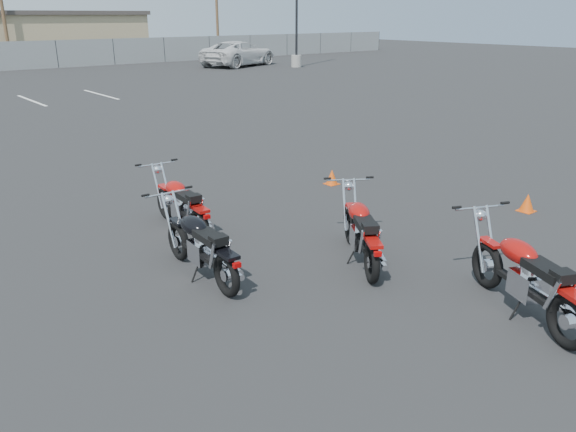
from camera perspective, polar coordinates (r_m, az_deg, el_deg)
ground at (r=7.90m, az=1.63°, el=-5.90°), size 120.00×120.00×0.00m
motorcycle_front_red at (r=9.46m, az=-10.74°, el=1.12°), size 0.78×2.02×0.99m
motorcycle_second_black at (r=7.73m, az=-8.82°, el=-3.00°), size 0.80×2.06×1.01m
motorcycle_third_red at (r=8.19m, az=7.48°, el=-1.61°), size 1.48×1.92×1.01m
motorcycle_rear_red at (r=7.26m, az=23.08°, el=-5.76°), size 1.31×2.13×1.07m
training_cone_near at (r=12.02m, az=4.48°, el=3.99°), size 0.27×0.27×0.32m
training_cone_far at (r=11.21m, az=23.14°, el=1.26°), size 0.28×0.28×0.33m
light_pole_east at (r=39.96m, az=0.87°, el=18.51°), size 0.80×0.70×9.84m
tan_building_east at (r=51.53m, az=-23.56°, el=16.51°), size 14.40×9.40×3.70m
white_van at (r=41.04m, az=-5.03°, el=16.81°), size 5.00×7.56×2.67m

